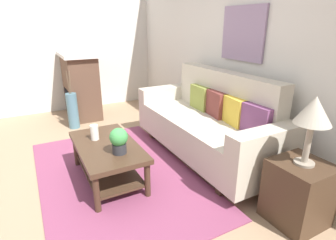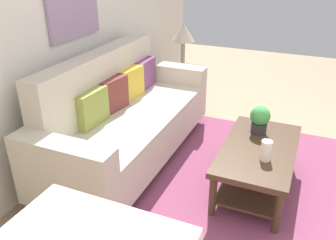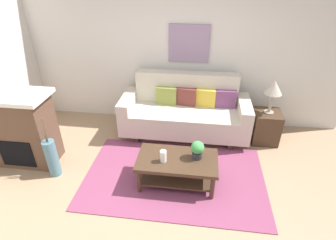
{
  "view_description": "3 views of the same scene",
  "coord_description": "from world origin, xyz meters",
  "px_view_note": "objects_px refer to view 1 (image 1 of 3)",
  "views": [
    {
      "loc": [
        2.63,
        -0.24,
        1.64
      ],
      "look_at": [
        0.28,
        1.02,
        0.67
      ],
      "focal_mm": 28.55,
      "sensor_mm": 36.0,
      "label": 1
    },
    {
      "loc": [
        -2.63,
        0.1,
        1.94
      ],
      "look_at": [
        -0.15,
        1.16,
        0.63
      ],
      "focal_mm": 37.56,
      "sensor_mm": 36.0,
      "label": 2
    },
    {
      "loc": [
        0.29,
        -2.44,
        2.75
      ],
      "look_at": [
        -0.19,
        1.21,
        0.55
      ],
      "focal_mm": 28.53,
      "sensor_mm": 36.0,
      "label": 3
    }
  ],
  "objects_px": {
    "throw_pillow_maroon": "(216,104)",
    "couch": "(207,124)",
    "throw_pillow_mustard": "(234,111)",
    "framed_painting": "(243,34)",
    "potted_plant_tabletop": "(119,140)",
    "fireplace": "(81,85)",
    "floor_vase": "(73,111)",
    "tabletop_vase": "(95,132)",
    "throw_pillow_plum": "(257,120)",
    "throw_pillow_olive": "(200,97)",
    "side_table": "(298,193)",
    "coffee_table": "(107,154)",
    "table_lamp": "(314,113)"
  },
  "relations": [
    {
      "from": "throw_pillow_plum",
      "to": "floor_vase",
      "type": "xyz_separation_m",
      "value": [
        -2.51,
        -1.49,
        -0.39
      ]
    },
    {
      "from": "side_table",
      "to": "framed_painting",
      "type": "xyz_separation_m",
      "value": [
        -1.41,
        0.53,
        1.24
      ]
    },
    {
      "from": "couch",
      "to": "throw_pillow_maroon",
      "type": "height_order",
      "value": "couch"
    },
    {
      "from": "throw_pillow_olive",
      "to": "side_table",
      "type": "distance_m",
      "value": 1.81
    },
    {
      "from": "throw_pillow_maroon",
      "to": "coffee_table",
      "type": "xyz_separation_m",
      "value": [
        -0.0,
        -1.43,
        -0.37
      ]
    },
    {
      "from": "coffee_table",
      "to": "floor_vase",
      "type": "xyz_separation_m",
      "value": [
        -1.81,
        -0.06,
        -0.02
      ]
    },
    {
      "from": "fireplace",
      "to": "floor_vase",
      "type": "distance_m",
      "value": 0.69
    },
    {
      "from": "tabletop_vase",
      "to": "fireplace",
      "type": "height_order",
      "value": "fireplace"
    },
    {
      "from": "throw_pillow_plum",
      "to": "coffee_table",
      "type": "xyz_separation_m",
      "value": [
        -0.69,
        -1.43,
        -0.37
      ]
    },
    {
      "from": "potted_plant_tabletop",
      "to": "floor_vase",
      "type": "relative_size",
      "value": 0.45
    },
    {
      "from": "table_lamp",
      "to": "floor_vase",
      "type": "height_order",
      "value": "table_lamp"
    },
    {
      "from": "fireplace",
      "to": "framed_painting",
      "type": "xyz_separation_m",
      "value": [
        2.38,
        1.56,
        0.94
      ]
    },
    {
      "from": "couch",
      "to": "throw_pillow_maroon",
      "type": "bearing_deg",
      "value": 90.0
    },
    {
      "from": "throw_pillow_olive",
      "to": "framed_painting",
      "type": "relative_size",
      "value": 0.51
    },
    {
      "from": "potted_plant_tabletop",
      "to": "framed_painting",
      "type": "height_order",
      "value": "framed_painting"
    },
    {
      "from": "fireplace",
      "to": "throw_pillow_maroon",
      "type": "bearing_deg",
      "value": 27.17
    },
    {
      "from": "throw_pillow_plum",
      "to": "throw_pillow_mustard",
      "type": "bearing_deg",
      "value": 180.0
    },
    {
      "from": "fireplace",
      "to": "table_lamp",
      "type": "bearing_deg",
      "value": 15.27
    },
    {
      "from": "side_table",
      "to": "throw_pillow_maroon",
      "type": "bearing_deg",
      "value": 172.41
    },
    {
      "from": "throw_pillow_maroon",
      "to": "couch",
      "type": "bearing_deg",
      "value": -90.0
    },
    {
      "from": "couch",
      "to": "side_table",
      "type": "distance_m",
      "value": 1.42
    },
    {
      "from": "couch",
      "to": "coffee_table",
      "type": "distance_m",
      "value": 1.31
    },
    {
      "from": "throw_pillow_mustard",
      "to": "framed_painting",
      "type": "bearing_deg",
      "value": 135.29
    },
    {
      "from": "tabletop_vase",
      "to": "side_table",
      "type": "distance_m",
      "value": 2.08
    },
    {
      "from": "floor_vase",
      "to": "tabletop_vase",
      "type": "bearing_deg",
      "value": -0.72
    },
    {
      "from": "coffee_table",
      "to": "potted_plant_tabletop",
      "type": "bearing_deg",
      "value": 12.38
    },
    {
      "from": "throw_pillow_mustard",
      "to": "floor_vase",
      "type": "bearing_deg",
      "value": -145.47
    },
    {
      "from": "table_lamp",
      "to": "fireplace",
      "type": "height_order",
      "value": "fireplace"
    },
    {
      "from": "throw_pillow_maroon",
      "to": "fireplace",
      "type": "bearing_deg",
      "value": -152.83
    },
    {
      "from": "potted_plant_tabletop",
      "to": "framed_painting",
      "type": "distance_m",
      "value": 1.98
    },
    {
      "from": "throw_pillow_olive",
      "to": "throw_pillow_maroon",
      "type": "distance_m",
      "value": 0.34
    },
    {
      "from": "tabletop_vase",
      "to": "throw_pillow_maroon",
      "type": "bearing_deg",
      "value": 82.97
    },
    {
      "from": "fireplace",
      "to": "floor_vase",
      "type": "bearing_deg",
      "value": -25.52
    },
    {
      "from": "coffee_table",
      "to": "potted_plant_tabletop",
      "type": "height_order",
      "value": "potted_plant_tabletop"
    },
    {
      "from": "coffee_table",
      "to": "table_lamp",
      "type": "relative_size",
      "value": 1.93
    },
    {
      "from": "potted_plant_tabletop",
      "to": "fireplace",
      "type": "relative_size",
      "value": 0.23
    },
    {
      "from": "framed_painting",
      "to": "potted_plant_tabletop",
      "type": "bearing_deg",
      "value": -81.4
    },
    {
      "from": "couch",
      "to": "floor_vase",
      "type": "bearing_deg",
      "value": -143.16
    },
    {
      "from": "fireplace",
      "to": "couch",
      "type": "bearing_deg",
      "value": 24.72
    },
    {
      "from": "floor_vase",
      "to": "table_lamp",
      "type": "bearing_deg",
      "value": 21.96
    },
    {
      "from": "framed_painting",
      "to": "throw_pillow_mustard",
      "type": "bearing_deg",
      "value": -44.71
    },
    {
      "from": "throw_pillow_olive",
      "to": "potted_plant_tabletop",
      "type": "height_order",
      "value": "throw_pillow_olive"
    },
    {
      "from": "throw_pillow_maroon",
      "to": "framed_painting",
      "type": "relative_size",
      "value": 0.51
    },
    {
      "from": "throw_pillow_mustard",
      "to": "throw_pillow_plum",
      "type": "xyz_separation_m",
      "value": [
        0.34,
        0.0,
        0.0
      ]
    },
    {
      "from": "throw_pillow_olive",
      "to": "throw_pillow_mustard",
      "type": "xyz_separation_m",
      "value": [
        0.69,
        0.0,
        0.0
      ]
    },
    {
      "from": "side_table",
      "to": "floor_vase",
      "type": "relative_size",
      "value": 0.96
    },
    {
      "from": "coffee_table",
      "to": "couch",
      "type": "bearing_deg",
      "value": 89.82
    },
    {
      "from": "throw_pillow_mustard",
      "to": "floor_vase",
      "type": "relative_size",
      "value": 0.61
    },
    {
      "from": "throw_pillow_plum",
      "to": "couch",
      "type": "bearing_deg",
      "value": -169.65
    },
    {
      "from": "couch",
      "to": "potted_plant_tabletop",
      "type": "xyz_separation_m",
      "value": [
        0.26,
        -1.25,
        0.14
      ]
    }
  ]
}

